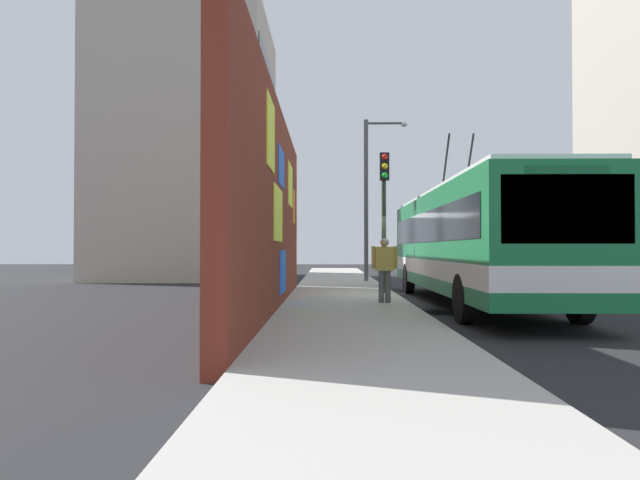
{
  "coord_description": "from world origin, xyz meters",
  "views": [
    {
      "loc": [
        -17.45,
        2.08,
        1.49
      ],
      "look_at": [
        2.42,
        2.34,
        1.8
      ],
      "focal_mm": 32.74,
      "sensor_mm": 36.0,
      "label": 1
    }
  ],
  "objects": [
    {
      "name": "curbside_puddle",
      "position": [
        -3.67,
        -0.6,
        0.0
      ],
      "size": [
        1.29,
        1.29,
        0.0
      ],
      "primitive_type": "cylinder",
      "color": "black",
      "rests_on": "ground_plane"
    },
    {
      "name": "traffic_light",
      "position": [
        0.38,
        0.35,
        3.04
      ],
      "size": [
        0.49,
        0.28,
        4.31
      ],
      "color": "#2D382D",
      "rests_on": "sidewalk_slab"
    },
    {
      "name": "parked_car_white",
      "position": [
        8.77,
        -7.0,
        0.83
      ],
      "size": [
        4.27,
        1.9,
        1.58
      ],
      "color": "white",
      "rests_on": "ground_plane"
    },
    {
      "name": "sidewalk_slab",
      "position": [
        0.0,
        1.6,
        0.07
      ],
      "size": [
        48.0,
        3.2,
        0.15
      ],
      "primitive_type": "cube",
      "color": "#ADA8A0",
      "rests_on": "ground_plane"
    },
    {
      "name": "pedestrian_at_curb",
      "position": [
        -2.81,
        0.65,
        1.1
      ],
      "size": [
        0.22,
        0.66,
        1.62
      ],
      "color": "#595960",
      "rests_on": "sidewalk_slab"
    },
    {
      "name": "city_bus",
      "position": [
        -1.77,
        -1.8,
        1.72
      ],
      "size": [
        12.5,
        2.58,
        4.86
      ],
      "color": "#19723F",
      "rests_on": "ground_plane"
    },
    {
      "name": "street_lamp",
      "position": [
        7.21,
        0.25,
        4.07
      ],
      "size": [
        0.44,
        1.84,
        6.84
      ],
      "color": "#4C4C51",
      "rests_on": "sidewalk_slab"
    },
    {
      "name": "building_far_left",
      "position": [
        12.53,
        9.2,
        6.66
      ],
      "size": [
        9.29,
        8.05,
        13.33
      ],
      "color": "#B2A899",
      "rests_on": "ground_plane"
    },
    {
      "name": "ground_plane",
      "position": [
        0.0,
        0.0,
        0.0
      ],
      "size": [
        80.0,
        80.0,
        0.0
      ],
      "primitive_type": "plane",
      "color": "#232326"
    },
    {
      "name": "parked_car_dark_gray",
      "position": [
        2.42,
        -7.0,
        0.83
      ],
      "size": [
        4.48,
        1.86,
        1.58
      ],
      "color": "#38383D",
      "rests_on": "ground_plane"
    },
    {
      "name": "graffiti_wall",
      "position": [
        -3.71,
        3.35,
        2.43
      ],
      "size": [
        14.57,
        0.32,
        4.86
      ],
      "color": "maroon",
      "rests_on": "ground_plane"
    }
  ]
}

